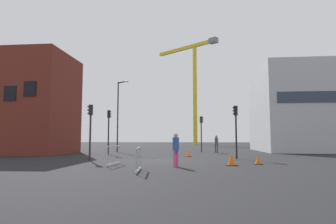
{
  "coord_description": "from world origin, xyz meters",
  "views": [
    {
      "loc": [
        2.26,
        -19.36,
        1.51
      ],
      "look_at": [
        0.0,
        4.37,
        3.7
      ],
      "focal_mm": 30.23,
      "sensor_mm": 36.0,
      "label": 1
    }
  ],
  "objects_px": {
    "streetlamp_tall": "(119,111)",
    "traffic_light_median": "(90,123)",
    "traffic_light_far": "(201,128)",
    "pedestrian_walking": "(176,147)",
    "traffic_cone_striped": "(188,154)",
    "traffic_light_near": "(109,125)",
    "traffic_cone_orange": "(232,160)",
    "traffic_cone_by_barrier": "(258,160)",
    "construction_crane": "(194,77)",
    "pedestrian_waiting": "(216,143)",
    "traffic_light_island": "(236,123)"
  },
  "relations": [
    {
      "from": "traffic_light_island",
      "to": "traffic_cone_by_barrier",
      "type": "height_order",
      "value": "traffic_light_island"
    },
    {
      "from": "construction_crane",
      "to": "traffic_cone_orange",
      "type": "distance_m",
      "value": 49.58
    },
    {
      "from": "streetlamp_tall",
      "to": "traffic_cone_orange",
      "type": "bearing_deg",
      "value": -53.19
    },
    {
      "from": "streetlamp_tall",
      "to": "traffic_light_median",
      "type": "distance_m",
      "value": 11.41
    },
    {
      "from": "construction_crane",
      "to": "streetlamp_tall",
      "type": "height_order",
      "value": "construction_crane"
    },
    {
      "from": "pedestrian_walking",
      "to": "traffic_cone_striped",
      "type": "bearing_deg",
      "value": 86.7
    },
    {
      "from": "traffic_light_far",
      "to": "pedestrian_walking",
      "type": "distance_m",
      "value": 15.67
    },
    {
      "from": "traffic_cone_orange",
      "to": "traffic_light_island",
      "type": "bearing_deg",
      "value": 78.81
    },
    {
      "from": "traffic_light_far",
      "to": "pedestrian_walking",
      "type": "xyz_separation_m",
      "value": [
        -1.69,
        -15.5,
        -1.53
      ]
    },
    {
      "from": "pedestrian_waiting",
      "to": "traffic_cone_striped",
      "type": "xyz_separation_m",
      "value": [
        -2.71,
        -6.26,
        -0.79
      ]
    },
    {
      "from": "traffic_light_median",
      "to": "pedestrian_waiting",
      "type": "height_order",
      "value": "traffic_light_median"
    },
    {
      "from": "traffic_light_near",
      "to": "pedestrian_waiting",
      "type": "distance_m",
      "value": 10.96
    },
    {
      "from": "streetlamp_tall",
      "to": "traffic_light_near",
      "type": "bearing_deg",
      "value": -87.71
    },
    {
      "from": "traffic_light_island",
      "to": "traffic_cone_orange",
      "type": "relative_size",
      "value": 5.99
    },
    {
      "from": "traffic_light_far",
      "to": "pedestrian_walking",
      "type": "height_order",
      "value": "traffic_light_far"
    },
    {
      "from": "traffic_cone_orange",
      "to": "traffic_cone_by_barrier",
      "type": "distance_m",
      "value": 1.82
    },
    {
      "from": "traffic_cone_orange",
      "to": "traffic_cone_by_barrier",
      "type": "bearing_deg",
      "value": 28.14
    },
    {
      "from": "streetlamp_tall",
      "to": "pedestrian_walking",
      "type": "height_order",
      "value": "streetlamp_tall"
    },
    {
      "from": "traffic_light_median",
      "to": "traffic_cone_by_barrier",
      "type": "distance_m",
      "value": 10.93
    },
    {
      "from": "construction_crane",
      "to": "streetlamp_tall",
      "type": "distance_m",
      "value": 36.28
    },
    {
      "from": "traffic_light_median",
      "to": "traffic_cone_by_barrier",
      "type": "xyz_separation_m",
      "value": [
        10.59,
        -1.46,
        -2.3
      ]
    },
    {
      "from": "streetlamp_tall",
      "to": "traffic_cone_striped",
      "type": "relative_size",
      "value": 14.21
    },
    {
      "from": "traffic_cone_striped",
      "to": "traffic_light_far",
      "type": "bearing_deg",
      "value": 80.57
    },
    {
      "from": "traffic_light_near",
      "to": "traffic_cone_striped",
      "type": "distance_m",
      "value": 8.18
    },
    {
      "from": "streetlamp_tall",
      "to": "pedestrian_walking",
      "type": "distance_m",
      "value": 16.6
    },
    {
      "from": "traffic_cone_striped",
      "to": "traffic_light_median",
      "type": "bearing_deg",
      "value": -143.58
    },
    {
      "from": "pedestrian_walking",
      "to": "traffic_cone_striped",
      "type": "relative_size",
      "value": 3.33
    },
    {
      "from": "traffic_light_median",
      "to": "construction_crane",
      "type": "bearing_deg",
      "value": 81.41
    },
    {
      "from": "streetlamp_tall",
      "to": "traffic_light_island",
      "type": "bearing_deg",
      "value": -37.96
    },
    {
      "from": "construction_crane",
      "to": "traffic_light_far",
      "type": "xyz_separation_m",
      "value": [
        0.87,
        -32.84,
        -12.61
      ]
    },
    {
      "from": "traffic_light_island",
      "to": "traffic_cone_orange",
      "type": "bearing_deg",
      "value": -101.19
    },
    {
      "from": "streetlamp_tall",
      "to": "traffic_light_median",
      "type": "bearing_deg",
      "value": -84.22
    },
    {
      "from": "construction_crane",
      "to": "traffic_cone_orange",
      "type": "relative_size",
      "value": 35.88
    },
    {
      "from": "traffic_light_near",
      "to": "pedestrian_walking",
      "type": "relative_size",
      "value": 2.3
    },
    {
      "from": "traffic_light_far",
      "to": "traffic_cone_striped",
      "type": "bearing_deg",
      "value": -99.43
    },
    {
      "from": "streetlamp_tall",
      "to": "traffic_cone_by_barrier",
      "type": "height_order",
      "value": "streetlamp_tall"
    },
    {
      "from": "construction_crane",
      "to": "traffic_cone_striped",
      "type": "bearing_deg",
      "value": -90.5
    },
    {
      "from": "traffic_light_far",
      "to": "traffic_cone_orange",
      "type": "bearing_deg",
      "value": -84.75
    },
    {
      "from": "traffic_cone_striped",
      "to": "construction_crane",
      "type": "bearing_deg",
      "value": 89.5
    },
    {
      "from": "construction_crane",
      "to": "pedestrian_waiting",
      "type": "bearing_deg",
      "value": -86.01
    },
    {
      "from": "construction_crane",
      "to": "traffic_cone_by_barrier",
      "type": "distance_m",
      "value": 48.88
    },
    {
      "from": "construction_crane",
      "to": "traffic_cone_striped",
      "type": "xyz_separation_m",
      "value": [
        -0.35,
        -40.17,
        -14.94
      ]
    },
    {
      "from": "traffic_light_far",
      "to": "traffic_light_median",
      "type": "relative_size",
      "value": 1.02
    },
    {
      "from": "traffic_cone_orange",
      "to": "traffic_cone_by_barrier",
      "type": "relative_size",
      "value": 1.31
    },
    {
      "from": "traffic_light_near",
      "to": "traffic_light_far",
      "type": "height_order",
      "value": "traffic_light_near"
    },
    {
      "from": "streetlamp_tall",
      "to": "traffic_light_near",
      "type": "height_order",
      "value": "streetlamp_tall"
    },
    {
      "from": "pedestrian_waiting",
      "to": "traffic_cone_orange",
      "type": "bearing_deg",
      "value": -90.74
    },
    {
      "from": "traffic_light_median",
      "to": "traffic_light_island",
      "type": "height_order",
      "value": "traffic_light_island"
    },
    {
      "from": "streetlamp_tall",
      "to": "traffic_cone_striped",
      "type": "xyz_separation_m",
      "value": [
        7.57,
        -6.44,
        -4.17
      ]
    },
    {
      "from": "traffic_light_island",
      "to": "traffic_cone_by_barrier",
      "type": "xyz_separation_m",
      "value": [
        0.64,
        -4.01,
        -2.37
      ]
    }
  ]
}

